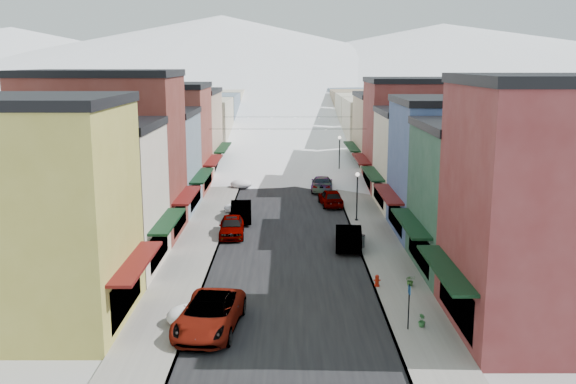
{
  "coord_description": "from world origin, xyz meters",
  "views": [
    {
      "loc": [
        -0.06,
        -26.75,
        13.04
      ],
      "look_at": [
        0.0,
        27.17,
        2.1
      ],
      "focal_mm": 40.0,
      "sensor_mm": 36.0,
      "label": 1
    }
  ],
  "objects_px": {
    "car_silver_sedan": "(232,226)",
    "car_dark_hatch": "(241,211)",
    "trash_can": "(361,241)",
    "car_white_suv": "(209,314)",
    "fire_hydrant": "(377,281)",
    "car_green_sedan": "(348,236)",
    "streetlamp_near": "(357,190)"
  },
  "relations": [
    {
      "from": "car_white_suv",
      "to": "trash_can",
      "type": "relative_size",
      "value": 6.93
    },
    {
      "from": "trash_can",
      "to": "streetlamp_near",
      "type": "xyz_separation_m",
      "value": [
        0.5,
        7.86,
        2.09
      ]
    },
    {
      "from": "car_dark_hatch",
      "to": "trash_can",
      "type": "relative_size",
      "value": 5.53
    },
    {
      "from": "car_white_suv",
      "to": "car_silver_sedan",
      "type": "height_order",
      "value": "car_white_suv"
    },
    {
      "from": "car_dark_hatch",
      "to": "car_green_sedan",
      "type": "bearing_deg",
      "value": -47.43
    },
    {
      "from": "car_silver_sedan",
      "to": "trash_can",
      "type": "xyz_separation_m",
      "value": [
        9.5,
        -3.41,
        -0.19
      ]
    },
    {
      "from": "car_silver_sedan",
      "to": "trash_can",
      "type": "height_order",
      "value": "car_silver_sedan"
    },
    {
      "from": "car_dark_hatch",
      "to": "car_silver_sedan",
      "type": "bearing_deg",
      "value": -98.0
    },
    {
      "from": "car_white_suv",
      "to": "car_silver_sedan",
      "type": "bearing_deg",
      "value": 97.42
    },
    {
      "from": "fire_hydrant",
      "to": "car_dark_hatch",
      "type": "bearing_deg",
      "value": 119.07
    },
    {
      "from": "car_white_suv",
      "to": "fire_hydrant",
      "type": "bearing_deg",
      "value": 39.42
    },
    {
      "from": "car_silver_sedan",
      "to": "car_dark_hatch",
      "type": "distance_m",
      "value": 4.88
    },
    {
      "from": "trash_can",
      "to": "fire_hydrant",
      "type": "bearing_deg",
      "value": -90.0
    },
    {
      "from": "car_dark_hatch",
      "to": "car_green_sedan",
      "type": "distance_m",
      "value": 11.4
    },
    {
      "from": "car_silver_sedan",
      "to": "trash_can",
      "type": "bearing_deg",
      "value": -23.16
    },
    {
      "from": "car_dark_hatch",
      "to": "car_green_sedan",
      "type": "xyz_separation_m",
      "value": [
        8.22,
        -7.9,
        0.05
      ]
    },
    {
      "from": "car_green_sedan",
      "to": "streetlamp_near",
      "type": "distance_m",
      "value": 7.84
    },
    {
      "from": "car_white_suv",
      "to": "fire_hydrant",
      "type": "xyz_separation_m",
      "value": [
        9.11,
        5.98,
        -0.38
      ]
    },
    {
      "from": "car_dark_hatch",
      "to": "fire_hydrant",
      "type": "distance_m",
      "value": 18.78
    },
    {
      "from": "car_silver_sedan",
      "to": "streetlamp_near",
      "type": "xyz_separation_m",
      "value": [
        10.0,
        4.45,
        1.9
      ]
    },
    {
      "from": "streetlamp_near",
      "to": "car_dark_hatch",
      "type": "bearing_deg",
      "value": 177.54
    },
    {
      "from": "streetlamp_near",
      "to": "trash_can",
      "type": "bearing_deg",
      "value": -93.61
    },
    {
      "from": "car_silver_sedan",
      "to": "car_dark_hatch",
      "type": "bearing_deg",
      "value": 82.16
    },
    {
      "from": "car_silver_sedan",
      "to": "fire_hydrant",
      "type": "xyz_separation_m",
      "value": [
        9.5,
        -11.54,
        -0.32
      ]
    },
    {
      "from": "car_white_suv",
      "to": "fire_hydrant",
      "type": "height_order",
      "value": "car_white_suv"
    },
    {
      "from": "car_silver_sedan",
      "to": "car_dark_hatch",
      "type": "relative_size",
      "value": 0.95
    },
    {
      "from": "trash_can",
      "to": "car_silver_sedan",
      "type": "bearing_deg",
      "value": 160.24
    },
    {
      "from": "car_white_suv",
      "to": "car_dark_hatch",
      "type": "height_order",
      "value": "car_white_suv"
    },
    {
      "from": "trash_can",
      "to": "car_green_sedan",
      "type": "bearing_deg",
      "value": 157.37
    },
    {
      "from": "car_white_suv",
      "to": "trash_can",
      "type": "height_order",
      "value": "car_white_suv"
    },
    {
      "from": "car_silver_sedan",
      "to": "fire_hydrant",
      "type": "bearing_deg",
      "value": -53.94
    },
    {
      "from": "car_green_sedan",
      "to": "car_silver_sedan",
      "type": "bearing_deg",
      "value": -15.31
    }
  ]
}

